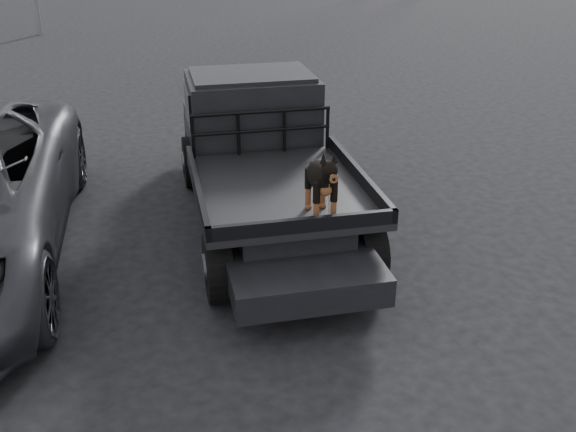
{
  "coord_description": "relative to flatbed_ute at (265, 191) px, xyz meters",
  "views": [
    {
      "loc": [
        -1.31,
        -5.99,
        3.81
      ],
      "look_at": [
        -0.12,
        -0.55,
        1.12
      ],
      "focal_mm": 40.0,
      "sensor_mm": 36.0,
      "label": 1
    }
  ],
  "objects": [
    {
      "name": "ground",
      "position": [
        -0.05,
        -1.6,
        -0.46
      ],
      "size": [
        120.0,
        120.0,
        0.0
      ],
      "primitive_type": "plane",
      "color": "black",
      "rests_on": "ground"
    },
    {
      "name": "flatbed_ute",
      "position": [
        0.0,
        0.0,
        0.0
      ],
      "size": [
        2.0,
        5.4,
        0.92
      ],
      "primitive_type": null,
      "color": "black",
      "rests_on": "ground"
    },
    {
      "name": "ute_cab",
      "position": [
        0.0,
        0.95,
        0.9
      ],
      "size": [
        1.72,
        1.3,
        0.88
      ],
      "primitive_type": null,
      "color": "black",
      "rests_on": "flatbed_ute"
    },
    {
      "name": "headache_rack",
      "position": [
        0.0,
        0.2,
        0.74
      ],
      "size": [
        1.8,
        0.08,
        0.55
      ],
      "primitive_type": null,
      "color": "black",
      "rests_on": "flatbed_ute"
    },
    {
      "name": "dog",
      "position": [
        0.25,
        -1.78,
        0.83
      ],
      "size": [
        0.32,
        0.6,
        0.74
      ],
      "primitive_type": null,
      "color": "black",
      "rests_on": "flatbed_ute"
    }
  ]
}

